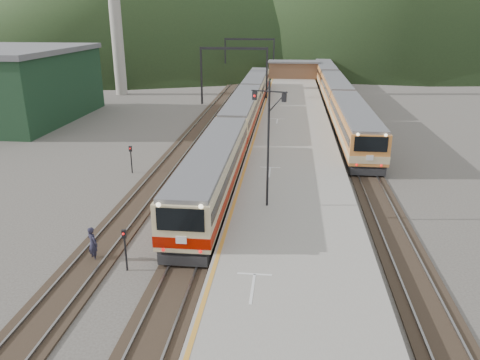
# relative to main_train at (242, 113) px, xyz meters

# --- Properties ---
(track_main) EXTENTS (2.60, 200.00, 0.23)m
(track_main) POSITION_rel_main_train_xyz_m (0.00, 1.01, -1.96)
(track_main) COLOR black
(track_main) RESTS_ON ground
(track_far) EXTENTS (2.60, 200.00, 0.23)m
(track_far) POSITION_rel_main_train_xyz_m (-5.00, 1.01, -1.96)
(track_far) COLOR black
(track_far) RESTS_ON ground
(track_second) EXTENTS (2.60, 200.00, 0.23)m
(track_second) POSITION_rel_main_train_xyz_m (11.50, 1.01, -1.96)
(track_second) COLOR black
(track_second) RESTS_ON ground
(platform) EXTENTS (8.00, 100.00, 1.00)m
(platform) POSITION_rel_main_train_xyz_m (5.60, -0.99, -1.52)
(platform) COLOR gray
(platform) RESTS_ON ground
(gantry_near) EXTENTS (9.55, 0.25, 8.00)m
(gantry_near) POSITION_rel_main_train_xyz_m (-2.85, 16.01, 3.56)
(gantry_near) COLOR black
(gantry_near) RESTS_ON ground
(gantry_far) EXTENTS (9.55, 0.25, 8.00)m
(gantry_far) POSITION_rel_main_train_xyz_m (-2.85, 41.01, 3.56)
(gantry_far) COLOR black
(gantry_far) RESTS_ON ground
(warehouse) EXTENTS (14.50, 20.50, 8.60)m
(warehouse) POSITION_rel_main_train_xyz_m (-28.00, 3.01, 2.29)
(warehouse) COLOR #13311C
(warehouse) RESTS_ON ground
(station_shed) EXTENTS (9.40, 4.40, 3.10)m
(station_shed) POSITION_rel_main_train_xyz_m (5.60, 39.01, 0.55)
(station_shed) COLOR brown
(station_shed) RESTS_ON platform
(main_train) EXTENTS (2.94, 60.27, 3.59)m
(main_train) POSITION_rel_main_train_xyz_m (0.00, 0.00, 0.00)
(main_train) COLOR tan
(main_train) RESTS_ON track_main
(second_train) EXTENTS (3.12, 63.89, 3.81)m
(second_train) POSITION_rel_main_train_xyz_m (11.50, 17.17, 0.11)
(second_train) COLOR orange
(second_train) RESTS_ON track_second
(signal_mast) EXTENTS (2.14, 0.73, 7.72)m
(signal_mast) POSITION_rel_main_train_xyz_m (3.94, -23.48, 3.65)
(signal_mast) COLOR black
(signal_mast) RESTS_ON platform
(short_signal_a) EXTENTS (0.25, 0.21, 2.27)m
(short_signal_a) POSITION_rel_main_train_xyz_m (-2.81, -30.43, -0.56)
(short_signal_a) COLOR black
(short_signal_a) RESTS_ON ground
(short_signal_b) EXTENTS (0.26, 0.22, 2.27)m
(short_signal_b) POSITION_rel_main_train_xyz_m (-2.16, -8.01, -0.56)
(short_signal_b) COLOR black
(short_signal_b) RESTS_ON ground
(short_signal_c) EXTENTS (0.23, 0.17, 2.27)m
(short_signal_c) POSITION_rel_main_train_xyz_m (-7.55, -15.36, -0.56)
(short_signal_c) COLOR black
(short_signal_c) RESTS_ON ground
(worker) EXTENTS (0.83, 0.77, 1.89)m
(worker) POSITION_rel_main_train_xyz_m (-4.91, -29.55, -1.08)
(worker) COLOR #211F31
(worker) RESTS_ON ground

